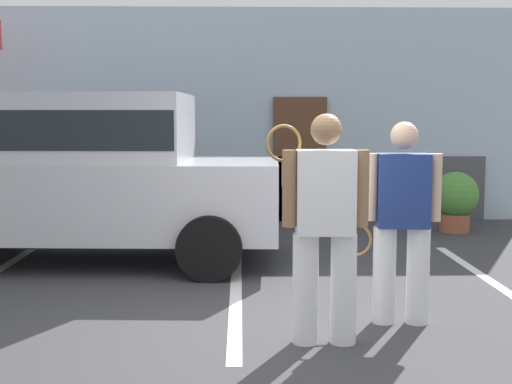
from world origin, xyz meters
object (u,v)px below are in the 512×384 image
parked_suv (80,169)px  potted_plant_by_porch (455,199)px  tennis_player_woman (402,220)px  tennis_player_man (325,225)px

parked_suv → potted_plant_by_porch: bearing=24.2°
parked_suv → potted_plant_by_porch: 5.70m
parked_suv → tennis_player_woman: parked_suv is taller
tennis_player_man → potted_plant_by_porch: (2.66, 5.19, -0.43)m
parked_suv → potted_plant_by_porch: size_ratio=5.03×
tennis_player_woman → parked_suv: bearing=-32.9°
parked_suv → potted_plant_by_porch: parked_suv is taller
potted_plant_by_porch → parked_suv: bearing=-158.5°
parked_suv → tennis_player_woman: size_ratio=2.69×
parked_suv → tennis_player_man: (2.60, -3.12, -0.20)m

